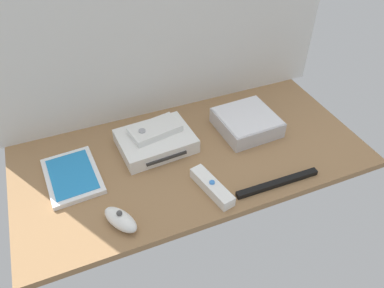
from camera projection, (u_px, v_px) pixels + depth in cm
name	position (u px, v px, depth cm)	size (l,w,h in cm)	color
ground_plane	(192.00, 157.00, 108.89)	(100.00, 48.00, 2.00)	#936D47
back_wall	(158.00, 15.00, 104.30)	(110.00, 1.20, 64.00)	silver
game_console	(156.00, 141.00, 109.30)	(21.98, 17.52, 4.40)	white
mini_computer	(247.00, 122.00, 115.38)	(17.71, 17.71, 5.30)	silver
game_case	(72.00, 176.00, 100.70)	(14.74, 19.80, 1.56)	white
remote_wand	(212.00, 187.00, 96.72)	(6.67, 15.23, 3.40)	white
remote_nunchuk	(121.00, 220.00, 88.19)	(8.72, 10.88, 5.10)	white
remote_classic_pad	(155.00, 129.00, 108.31)	(15.57, 10.39, 2.40)	white
sensor_bar	(278.00, 183.00, 98.82)	(24.00, 1.80, 1.40)	black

